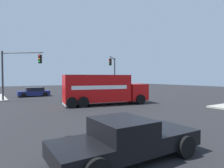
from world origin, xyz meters
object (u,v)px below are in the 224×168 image
at_px(sedan_navy, 34,92).
at_px(traffic_light_secondary, 16,67).
at_px(delivery_truck, 103,89).
at_px(traffic_light_primary, 113,70).
at_px(pickup_black, 127,137).

bearing_deg(sedan_navy, traffic_light_secondary, 151.09).
distance_m(delivery_truck, traffic_light_primary, 10.43).
bearing_deg(delivery_truck, sedan_navy, 18.27).
relative_size(traffic_light_primary, sedan_navy, 1.35).
relative_size(delivery_truck, sedan_navy, 2.04).
relative_size(traffic_light_primary, traffic_light_secondary, 1.04).
distance_m(traffic_light_secondary, pickup_black, 19.53).
distance_m(delivery_truck, pickup_black, 13.27).
xyz_separation_m(traffic_light_primary, pickup_black, (-19.72, 12.36, -3.17)).
bearing_deg(pickup_black, delivery_truck, -26.78).
bearing_deg(delivery_truck, traffic_light_secondary, 43.78).
height_order(traffic_light_primary, traffic_light_secondary, traffic_light_primary).
bearing_deg(traffic_light_secondary, sedan_navy, -28.91).
bearing_deg(traffic_light_primary, traffic_light_secondary, 92.07).
height_order(delivery_truck, traffic_light_primary, traffic_light_primary).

